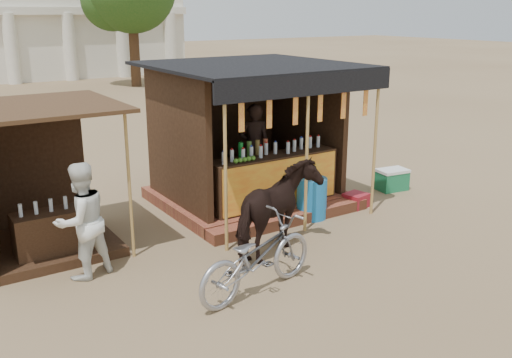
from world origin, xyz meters
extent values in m
plane|color=#846B4C|center=(0.00, 0.00, 0.00)|extent=(120.00, 120.00, 0.00)
cube|color=brown|center=(1.00, 3.50, 0.11)|extent=(3.40, 2.80, 0.22)
cube|color=brown|center=(1.00, 1.95, 0.10)|extent=(3.40, 0.35, 0.20)
cube|color=#3A2415|center=(1.00, 2.55, 0.69)|extent=(2.60, 0.55, 0.95)
cube|color=orange|center=(1.00, 2.27, 0.69)|extent=(2.50, 0.02, 0.88)
cube|color=#3A2415|center=(1.00, 4.75, 1.47)|extent=(3.00, 0.12, 2.50)
cube|color=#3A2415|center=(-0.50, 3.50, 1.47)|extent=(0.12, 2.50, 2.50)
cube|color=#3A2415|center=(2.50, 3.50, 1.47)|extent=(0.12, 2.50, 2.50)
cube|color=black|center=(1.00, 3.30, 2.75)|extent=(3.60, 3.60, 0.06)
cube|color=black|center=(1.00, 1.52, 2.57)|extent=(3.60, 0.06, 0.36)
cylinder|color=tan|center=(-0.60, 1.55, 1.38)|extent=(0.06, 0.06, 2.75)
cylinder|color=tan|center=(1.00, 1.55, 1.38)|extent=(0.06, 0.06, 2.75)
cylinder|color=tan|center=(2.60, 1.55, 1.38)|extent=(0.06, 0.06, 2.75)
cube|color=red|center=(-0.30, 1.55, 2.20)|extent=(0.10, 0.02, 0.55)
cube|color=red|center=(0.22, 1.55, 2.20)|extent=(0.10, 0.02, 0.55)
cube|color=red|center=(0.74, 1.55, 2.20)|extent=(0.10, 0.02, 0.55)
cube|color=red|center=(1.26, 1.55, 2.20)|extent=(0.10, 0.02, 0.55)
cube|color=red|center=(1.78, 1.55, 2.20)|extent=(0.10, 0.02, 0.55)
cube|color=red|center=(2.30, 1.55, 2.20)|extent=(0.10, 0.02, 0.55)
imported|color=black|center=(1.26, 3.60, 1.09)|extent=(0.75, 0.64, 1.74)
cube|color=#3A2415|center=(-3.00, 3.20, 0.07)|extent=(2.00, 2.00, 0.15)
cube|color=#3A2415|center=(-3.00, 4.15, 1.05)|extent=(1.90, 0.10, 2.10)
cube|color=#472D19|center=(-3.00, 3.10, 2.35)|extent=(2.40, 2.40, 0.06)
cylinder|color=tan|center=(-1.95, 2.15, 1.18)|extent=(0.05, 0.05, 2.35)
cube|color=#3A2415|center=(-3.00, 2.70, 0.40)|extent=(1.20, 0.50, 0.80)
imported|color=black|center=(0.00, 0.97, 0.73)|extent=(1.90, 1.44, 1.46)
imported|color=#96979E|center=(-0.97, 0.09, 0.53)|extent=(2.12, 1.08, 1.06)
imported|color=white|center=(-2.79, 1.89, 0.86)|extent=(0.99, 0.86, 1.71)
cylinder|color=#176CB1|center=(1.50, 2.00, 0.39)|extent=(0.71, 0.71, 0.77)
cube|color=maroon|center=(2.62, 2.00, 0.14)|extent=(0.49, 0.47, 0.27)
cube|color=#197144|center=(4.04, 2.41, 0.20)|extent=(0.67, 0.50, 0.40)
cube|color=white|center=(4.04, 2.41, 0.43)|extent=(0.70, 0.53, 0.06)
cylinder|color=silver|center=(1.00, 26.40, 1.80)|extent=(0.70, 0.70, 3.60)
cylinder|color=silver|center=(4.00, 26.40, 1.80)|extent=(0.70, 0.70, 3.60)
cylinder|color=silver|center=(7.00, 26.40, 1.80)|extent=(0.70, 0.70, 3.60)
cylinder|color=silver|center=(10.00, 26.40, 1.80)|extent=(0.70, 0.70, 3.60)
cylinder|color=#382314|center=(6.00, 22.00, 2.00)|extent=(0.50, 0.50, 4.00)
sphere|color=#314D1A|center=(5.20, 22.60, 4.20)|extent=(2.99, 2.99, 2.99)
camera|label=1|loc=(-4.86, -5.86, 3.75)|focal=40.00mm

